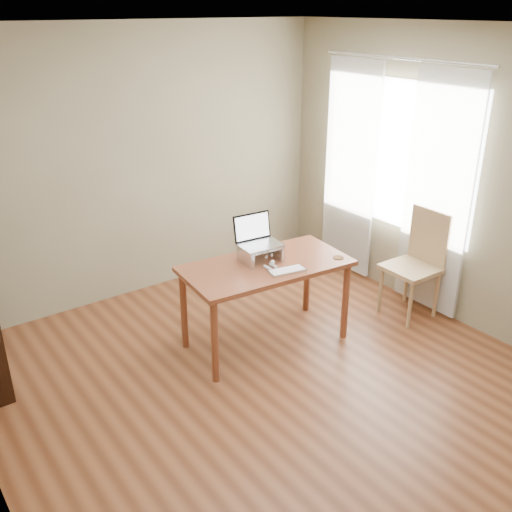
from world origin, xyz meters
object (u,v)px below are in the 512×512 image
at_px(laptop, 256,237).
at_px(chair, 418,259).
at_px(keyboard, 287,271).
at_px(cat, 255,254).
at_px(desk, 266,275).

xyz_separation_m(laptop, chair, (1.46, -0.54, -0.39)).
relative_size(keyboard, cat, 0.69).
bearing_deg(keyboard, chair, 3.86).
bearing_deg(chair, keyboard, 173.78).
xyz_separation_m(desk, chair, (1.46, -0.40, -0.10)).
bearing_deg(desk, keyboard, -73.50).
height_order(desk, keyboard, keyboard).
bearing_deg(cat, keyboard, -81.05).
height_order(laptop, keyboard, laptop).
bearing_deg(keyboard, laptop, 108.07).
height_order(desk, chair, chair).
xyz_separation_m(desk, cat, (-0.04, 0.11, 0.16)).
relative_size(cat, chair, 0.46).
height_order(cat, chair, chair).
bearing_deg(keyboard, desk, 112.33).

